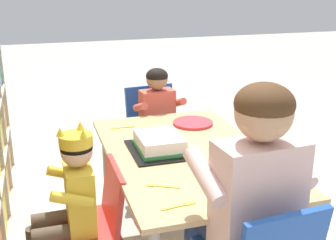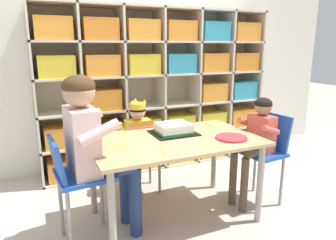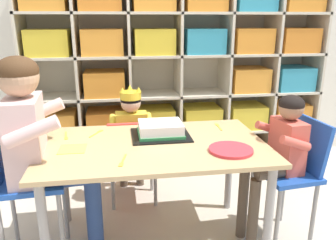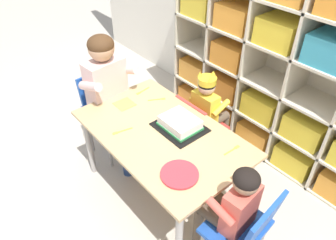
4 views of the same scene
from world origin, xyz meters
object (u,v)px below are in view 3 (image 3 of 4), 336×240
(birthday_cake_on_tray, at_px, (161,130))
(classroom_chair_blue, at_px, (133,154))
(fork_near_cake_tray, at_px, (218,126))
(classroom_chair_guest_side, at_px, (293,167))
(fork_at_table_front_edge, at_px, (123,161))
(paper_plate_stack, at_px, (231,150))
(fork_scattered_mid_table, at_px, (66,136))
(adult_helper_seated, at_px, (40,139))
(guest_at_table_side, at_px, (278,150))
(activity_table, at_px, (154,156))
(fork_near_child_seat, at_px, (97,133))
(child_with_crown, at_px, (131,129))
(classroom_chair_adult_side, at_px, (21,181))

(birthday_cake_on_tray, bearing_deg, classroom_chair_blue, 113.62)
(classroom_chair_blue, bearing_deg, fork_near_cake_tray, 156.17)
(classroom_chair_guest_side, xyz_separation_m, fork_at_table_front_edge, (-0.95, -0.15, 0.16))
(paper_plate_stack, xyz_separation_m, fork_scattered_mid_table, (-0.85, 0.35, -0.01))
(adult_helper_seated, xyz_separation_m, fork_at_table_front_edge, (0.40, -0.18, -0.07))
(guest_at_table_side, height_order, fork_near_cake_tray, guest_at_table_side)
(guest_at_table_side, distance_m, birthday_cake_on_tray, 0.66)
(classroom_chair_guest_side, relative_size, paper_plate_stack, 3.26)
(birthday_cake_on_tray, xyz_separation_m, fork_scattered_mid_table, (-0.53, 0.07, -0.03))
(birthday_cake_on_tray, bearing_deg, classroom_chair_guest_side, -13.29)
(activity_table, xyz_separation_m, fork_near_child_seat, (-0.31, 0.22, 0.07))
(fork_scattered_mid_table, bearing_deg, child_with_crown, -54.14)
(birthday_cake_on_tray, distance_m, fork_near_cake_tray, 0.39)
(fork_at_table_front_edge, distance_m, fork_scattered_mid_table, 0.50)
(classroom_chair_adult_side, height_order, birthday_cake_on_tray, classroom_chair_adult_side)
(classroom_chair_guest_side, xyz_separation_m, fork_near_child_seat, (-1.09, 0.27, 0.16))
(fork_scattered_mid_table, distance_m, fork_near_child_seat, 0.17)
(paper_plate_stack, bearing_deg, classroom_chair_blue, 126.91)
(classroom_chair_adult_side, relative_size, classroom_chair_guest_side, 1.00)
(fork_scattered_mid_table, bearing_deg, activity_table, -119.89)
(activity_table, relative_size, fork_near_cake_tray, 8.85)
(fork_near_cake_tray, bearing_deg, adult_helper_seated, -73.16)
(fork_scattered_mid_table, relative_size, fork_near_child_seat, 1.06)
(fork_near_child_seat, bearing_deg, paper_plate_stack, 88.90)
(classroom_chair_adult_side, bearing_deg, classroom_chair_blue, -54.94)
(child_with_crown, height_order, fork_at_table_front_edge, child_with_crown)
(guest_at_table_side, distance_m, paper_plate_stack, 0.33)
(classroom_chair_blue, xyz_separation_m, fork_at_table_front_edge, (-0.07, -0.66, 0.24))
(birthday_cake_on_tray, xyz_separation_m, fork_near_cake_tray, (0.37, 0.11, -0.03))
(guest_at_table_side, bearing_deg, fork_near_child_seat, -111.73)
(child_with_crown, bearing_deg, activity_table, 99.31)
(classroom_chair_guest_side, height_order, fork_at_table_front_edge, classroom_chair_guest_side)
(classroom_chair_blue, relative_size, adult_helper_seated, 0.57)
(fork_at_table_front_edge, bearing_deg, fork_near_cake_tray, -41.53)
(classroom_chair_guest_side, relative_size, fork_near_cake_tray, 5.41)
(activity_table, distance_m, fork_at_table_front_edge, 0.28)
(classroom_chair_adult_side, bearing_deg, fork_near_child_seat, -60.75)
(classroom_chair_adult_side, xyz_separation_m, birthday_cake_on_tray, (0.73, 0.16, 0.18))
(classroom_chair_blue, relative_size, fork_scattered_mid_table, 4.66)
(classroom_chair_blue, height_order, child_with_crown, child_with_crown)
(activity_table, height_order, guest_at_table_side, guest_at_table_side)
(fork_near_child_seat, bearing_deg, classroom_chair_blue, 166.32)
(classroom_chair_guest_side, height_order, birthday_cake_on_tray, classroom_chair_guest_side)
(paper_plate_stack, relative_size, fork_near_cake_tray, 1.66)
(paper_plate_stack, bearing_deg, fork_scattered_mid_table, 157.32)
(classroom_chair_guest_side, height_order, fork_near_child_seat, classroom_chair_guest_side)
(classroom_chair_adult_side, bearing_deg, paper_plate_stack, -101.70)
(guest_at_table_side, bearing_deg, classroom_chair_adult_side, -97.00)
(activity_table, relative_size, fork_near_child_seat, 9.43)
(child_with_crown, bearing_deg, paper_plate_stack, 122.21)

